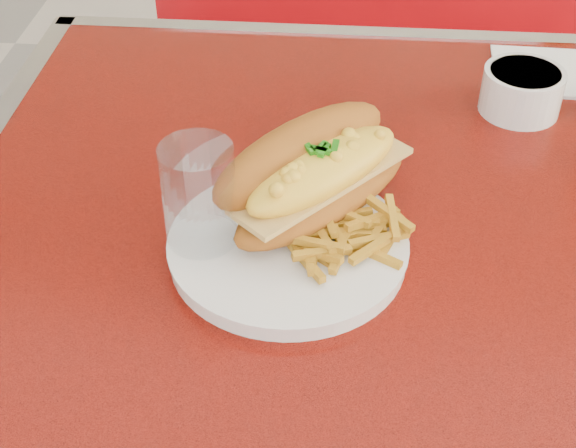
# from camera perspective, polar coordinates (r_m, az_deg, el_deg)

# --- Properties ---
(diner_table) EXTENTS (1.23, 0.83, 0.77)m
(diner_table) POSITION_cam_1_polar(r_m,az_deg,el_deg) (1.02, 12.62, -5.55)
(diner_table) COLOR red
(diner_table) RESTS_ON ground
(booth_bench_far) EXTENTS (1.20, 0.51, 0.90)m
(booth_bench_far) POSITION_cam_1_polar(r_m,az_deg,el_deg) (1.85, 8.99, 5.33)
(booth_bench_far) COLOR #A70B11
(booth_bench_far) RESTS_ON ground
(dinner_plate) EXTENTS (0.28, 0.28, 0.02)m
(dinner_plate) POSITION_cam_1_polar(r_m,az_deg,el_deg) (0.81, -0.00, -1.64)
(dinner_plate) COLOR white
(dinner_plate) RESTS_ON diner_table
(mac_hoagie) EXTENTS (0.24, 0.25, 0.10)m
(mac_hoagie) POSITION_cam_1_polar(r_m,az_deg,el_deg) (0.83, 1.94, 3.68)
(mac_hoagie) COLOR #A55C1A
(mac_hoagie) RESTS_ON dinner_plate
(fries_pile) EXTENTS (0.11, 0.10, 0.03)m
(fries_pile) POSITION_cam_1_polar(r_m,az_deg,el_deg) (0.80, 4.31, -0.67)
(fries_pile) COLOR gold
(fries_pile) RESTS_ON dinner_plate
(fork) EXTENTS (0.04, 0.13, 0.00)m
(fork) POSITION_cam_1_polar(r_m,az_deg,el_deg) (0.83, 3.93, -0.10)
(fork) COLOR silver
(fork) RESTS_ON dinner_plate
(gravy_ramekin) EXTENTS (0.11, 0.11, 0.06)m
(gravy_ramekin) POSITION_cam_1_polar(r_m,az_deg,el_deg) (1.07, 16.30, 9.15)
(gravy_ramekin) COLOR white
(gravy_ramekin) RESTS_ON diner_table
(sauce_cup_left) EXTENTS (0.07, 0.07, 0.03)m
(sauce_cup_left) POSITION_cam_1_polar(r_m,az_deg,el_deg) (0.99, 4.71, 7.10)
(sauce_cup_left) COLOR black
(sauce_cup_left) RESTS_ON diner_table
(water_tumbler) EXTENTS (0.08, 0.08, 0.13)m
(water_tumbler) POSITION_cam_1_polar(r_m,az_deg,el_deg) (0.79, -6.29, 1.54)
(water_tumbler) COLOR silver
(water_tumbler) RESTS_ON diner_table
(paper_napkin) EXTENTS (0.14, 0.14, 0.00)m
(paper_napkin) POSITION_cam_1_polar(r_m,az_deg,el_deg) (1.18, 17.75, 10.28)
(paper_napkin) COLOR white
(paper_napkin) RESTS_ON diner_table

